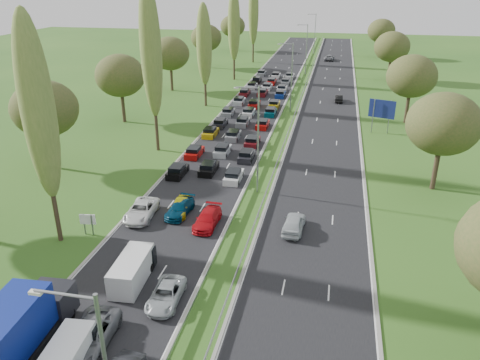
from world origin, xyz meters
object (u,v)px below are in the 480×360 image
Objects in this scene: white_van_front at (67,358)px; blue_lorry at (14,334)px; white_van_rear at (133,269)px; info_sign at (88,222)px; near_car_2 at (141,210)px; direction_sign at (382,110)px.

blue_lorry is at bearing 173.10° from white_van_front.
white_van_rear is (3.59, 9.48, -1.05)m from blue_lorry.
blue_lorry is 1.85× the size of white_van_rear.
info_sign reaches higher than white_van_front.
info_sign is (-6.97, 15.58, 0.31)m from white_van_front.
near_car_2 is 42.18m from direction_sign.
white_van_front is (3.47, -19.80, 0.28)m from near_car_2.
white_van_front is 57.78m from direction_sign.
white_van_front is 0.99× the size of direction_sign.
direction_sign is (28.80, 37.85, 2.20)m from info_sign.
white_van_front is 0.96× the size of white_van_rear.
direction_sign is (21.72, 43.83, 2.47)m from white_van_rear.
white_van_rear is (0.11, 9.61, 0.04)m from white_van_front.
info_sign is at bearing 99.64° from blue_lorry.
near_car_2 is at bearing 95.06° from white_van_front.
blue_lorry reaches higher than white_van_rear.
near_car_2 is at bearing 50.34° from info_sign.
blue_lorry reaches higher than near_car_2.
direction_sign is (25.31, 53.31, 1.42)m from blue_lorry.
near_car_2 is at bearing 86.88° from blue_lorry.
white_van_rear is at bearing -116.36° from direction_sign.
white_van_front is 9.61m from white_van_rear.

